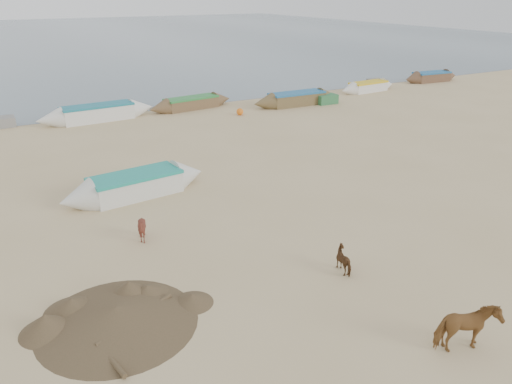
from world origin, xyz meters
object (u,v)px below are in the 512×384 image
calf_right (346,260)px  near_canoe (136,185)px  calf_front (142,229)px  cow_adult (467,329)px

calf_right → near_canoe: size_ratio=0.12×
calf_front → near_canoe: size_ratio=0.15×
cow_adult → calf_right: (-0.13, 3.98, -0.23)m
cow_adult → calf_front: 9.77m
cow_adult → calf_front: cow_adult is taller
calf_front → calf_right: (4.51, -4.61, -0.08)m
calf_front → near_canoe: near_canoe is taller
cow_adult → calf_right: size_ratio=1.93×
calf_front → calf_right: calf_front is taller
calf_front → near_canoe: bearing=136.2°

